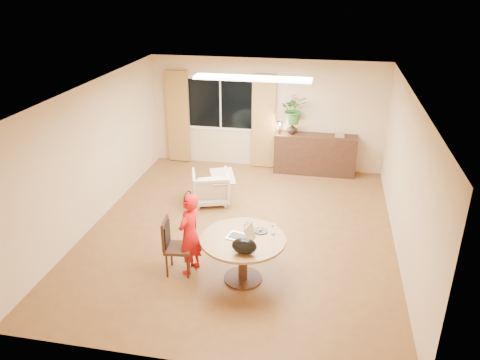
# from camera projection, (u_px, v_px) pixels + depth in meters

# --- Properties ---
(floor) EXTENTS (6.50, 6.50, 0.00)m
(floor) POSITION_uv_depth(u_px,v_px,m) (240.00, 231.00, 8.62)
(floor) COLOR brown
(floor) RESTS_ON ground
(ceiling) EXTENTS (6.50, 6.50, 0.00)m
(ceiling) POSITION_uv_depth(u_px,v_px,m) (240.00, 91.00, 7.56)
(ceiling) COLOR white
(ceiling) RESTS_ON wall_back
(wall_back) EXTENTS (5.50, 0.00, 5.50)m
(wall_back) POSITION_uv_depth(u_px,v_px,m) (266.00, 114.00, 11.01)
(wall_back) COLOR tan
(wall_back) RESTS_ON floor
(wall_left) EXTENTS (0.00, 6.50, 6.50)m
(wall_left) POSITION_uv_depth(u_px,v_px,m) (93.00, 155.00, 8.57)
(wall_left) COLOR tan
(wall_left) RESTS_ON floor
(wall_right) EXTENTS (0.00, 6.50, 6.50)m
(wall_right) POSITION_uv_depth(u_px,v_px,m) (406.00, 178.00, 7.61)
(wall_right) COLOR tan
(wall_right) RESTS_ON floor
(window) EXTENTS (1.70, 0.03, 1.30)m
(window) POSITION_uv_depth(u_px,v_px,m) (221.00, 104.00, 11.10)
(window) COLOR white
(window) RESTS_ON wall_back
(curtain_left) EXTENTS (0.55, 0.08, 2.25)m
(curtain_left) POSITION_uv_depth(u_px,v_px,m) (178.00, 117.00, 11.36)
(curtain_left) COLOR olive
(curtain_left) RESTS_ON wall_back
(curtain_right) EXTENTS (0.55, 0.08, 2.25)m
(curtain_right) POSITION_uv_depth(u_px,v_px,m) (263.00, 122.00, 10.99)
(curtain_right) COLOR olive
(curtain_right) RESTS_ON wall_back
(ceiling_panel) EXTENTS (2.20, 0.35, 0.05)m
(ceiling_panel) POSITION_uv_depth(u_px,v_px,m) (252.00, 78.00, 8.65)
(ceiling_panel) COLOR white
(ceiling_panel) RESTS_ON ceiling
(dining_table) EXTENTS (1.29, 1.29, 0.73)m
(dining_table) POSITION_uv_depth(u_px,v_px,m) (243.00, 247.00, 7.04)
(dining_table) COLOR brown
(dining_table) RESTS_ON floor
(dining_chair) EXTENTS (0.48, 0.45, 0.92)m
(dining_chair) POSITION_uv_depth(u_px,v_px,m) (179.00, 246.00, 7.27)
(dining_chair) COLOR black
(dining_chair) RESTS_ON floor
(child) EXTENTS (0.56, 0.45, 1.34)m
(child) POSITION_uv_depth(u_px,v_px,m) (190.00, 234.00, 7.21)
(child) COLOR #B70E18
(child) RESTS_ON floor
(laptop) EXTENTS (0.43, 0.34, 0.25)m
(laptop) POSITION_uv_depth(u_px,v_px,m) (239.00, 230.00, 6.93)
(laptop) COLOR #B7B7BC
(laptop) RESTS_ON dining_table
(tumbler) EXTENTS (0.10, 0.10, 0.12)m
(tumbler) POSITION_uv_depth(u_px,v_px,m) (247.00, 227.00, 7.16)
(tumbler) COLOR white
(tumbler) RESTS_ON dining_table
(wine_glass) EXTENTS (0.08, 0.08, 0.18)m
(wine_glass) POSITION_uv_depth(u_px,v_px,m) (273.00, 229.00, 7.03)
(wine_glass) COLOR white
(wine_glass) RESTS_ON dining_table
(pot_lid) EXTENTS (0.24, 0.24, 0.03)m
(pot_lid) POSITION_uv_depth(u_px,v_px,m) (261.00, 231.00, 7.14)
(pot_lid) COLOR white
(pot_lid) RESTS_ON dining_table
(handbag) EXTENTS (0.41, 0.30, 0.24)m
(handbag) POSITION_uv_depth(u_px,v_px,m) (244.00, 246.00, 6.54)
(handbag) COLOR black
(handbag) RESTS_ON dining_table
(armchair) EXTENTS (0.91, 0.93, 0.68)m
(armchair) POSITION_uv_depth(u_px,v_px,m) (211.00, 187.00, 9.57)
(armchair) COLOR beige
(armchair) RESTS_ON floor
(throw) EXTENTS (0.63, 0.68, 0.03)m
(throw) POSITION_uv_depth(u_px,v_px,m) (223.00, 173.00, 9.35)
(throw) COLOR beige
(throw) RESTS_ON armchair
(sideboard) EXTENTS (1.88, 0.46, 0.94)m
(sideboard) POSITION_uv_depth(u_px,v_px,m) (315.00, 154.00, 10.92)
(sideboard) COLOR black
(sideboard) RESTS_ON floor
(vase) EXTENTS (0.27, 0.27, 0.25)m
(vase) POSITION_uv_depth(u_px,v_px,m) (292.00, 129.00, 10.78)
(vase) COLOR black
(vase) RESTS_ON sideboard
(bouquet) EXTENTS (0.68, 0.61, 0.66)m
(bouquet) POSITION_uv_depth(u_px,v_px,m) (294.00, 110.00, 10.59)
(bouquet) COLOR #306425
(bouquet) RESTS_ON vase
(book_stack) EXTENTS (0.24, 0.20, 0.09)m
(book_stack) POSITION_uv_depth(u_px,v_px,m) (340.00, 135.00, 10.62)
(book_stack) COLOR olive
(book_stack) RESTS_ON sideboard
(desk_lamp) EXTENTS (0.14, 0.14, 0.31)m
(desk_lamp) POSITION_uv_depth(u_px,v_px,m) (280.00, 127.00, 10.77)
(desk_lamp) COLOR black
(desk_lamp) RESTS_ON sideboard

